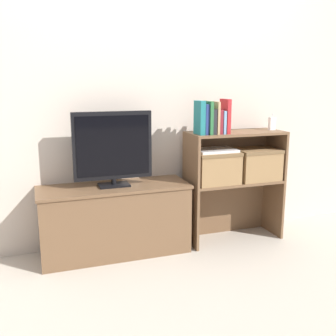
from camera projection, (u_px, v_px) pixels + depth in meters
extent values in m
plane|color=#BCB2A3|center=(175.00, 255.00, 2.93)|extent=(16.00, 16.00, 0.00)
cube|color=beige|center=(158.00, 90.00, 3.04)|extent=(10.00, 0.05, 2.40)
cube|color=brown|center=(115.00, 221.00, 2.91)|extent=(1.08, 0.37, 0.50)
cube|color=brown|center=(114.00, 187.00, 2.86)|extent=(1.10, 0.39, 0.02)
cube|color=black|center=(114.00, 185.00, 2.85)|extent=(0.22, 0.14, 0.01)
cylinder|color=black|center=(114.00, 181.00, 2.85)|extent=(0.04, 0.04, 0.04)
cube|color=black|center=(113.00, 146.00, 2.79)|extent=(0.57, 0.04, 0.48)
cube|color=black|center=(113.00, 146.00, 2.77)|extent=(0.52, 0.00, 0.43)
cube|color=brown|center=(190.00, 214.00, 3.08)|extent=(0.02, 0.32, 0.49)
cube|color=brown|center=(272.00, 205.00, 3.32)|extent=(0.02, 0.32, 0.49)
cube|color=brown|center=(225.00, 204.00, 3.34)|extent=(0.73, 0.02, 0.49)
cube|color=brown|center=(234.00, 181.00, 3.15)|extent=(0.73, 0.32, 0.02)
cube|color=brown|center=(191.00, 159.00, 2.98)|extent=(0.02, 0.32, 0.39)
cube|color=brown|center=(276.00, 153.00, 3.22)|extent=(0.02, 0.32, 0.39)
cube|color=brown|center=(226.00, 153.00, 3.24)|extent=(0.73, 0.02, 0.39)
cube|color=brown|center=(236.00, 133.00, 3.06)|extent=(0.73, 0.32, 0.02)
cube|color=#1E7075|center=(200.00, 118.00, 2.88)|extent=(0.04, 0.13, 0.25)
cube|color=navy|center=(204.00, 119.00, 2.89)|extent=(0.03, 0.13, 0.22)
cube|color=#286638|center=(208.00, 118.00, 2.90)|extent=(0.02, 0.16, 0.24)
cube|color=#232328|center=(212.00, 121.00, 2.92)|extent=(0.03, 0.13, 0.19)
cube|color=tan|center=(215.00, 118.00, 2.92)|extent=(0.02, 0.13, 0.24)
cube|color=maroon|center=(218.00, 122.00, 2.93)|extent=(0.03, 0.13, 0.18)
cube|color=#709ECC|center=(221.00, 122.00, 2.94)|extent=(0.02, 0.13, 0.17)
cube|color=#B22328|center=(225.00, 116.00, 2.94)|extent=(0.03, 0.14, 0.26)
cube|color=white|center=(272.00, 124.00, 3.15)|extent=(0.05, 0.04, 0.10)
cylinder|color=silver|center=(272.00, 115.00, 3.14)|extent=(0.01, 0.01, 0.03)
cube|color=#937047|center=(215.00, 167.00, 3.05)|extent=(0.33, 0.28, 0.25)
cube|color=brown|center=(215.00, 153.00, 3.02)|extent=(0.34, 0.28, 0.02)
cube|color=#937047|center=(256.00, 164.00, 3.16)|extent=(0.33, 0.28, 0.25)
cube|color=brown|center=(256.00, 150.00, 3.14)|extent=(0.34, 0.28, 0.02)
cube|color=white|center=(215.00, 150.00, 3.02)|extent=(0.31, 0.23, 0.02)
cylinder|color=#99999E|center=(215.00, 149.00, 3.02)|extent=(0.02, 0.02, 0.00)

